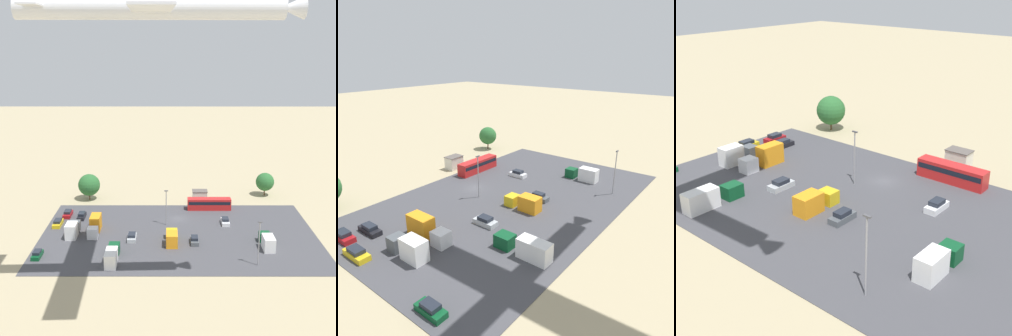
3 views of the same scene
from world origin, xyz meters
The scene contains 19 objects.
ground_plane centered at (0.00, 0.00, 0.00)m, with size 400.00×400.00×0.00m, color tan.
parking_lot_surface centered at (0.00, 9.88, 0.04)m, with size 63.96×39.53×0.08m.
shed_building centered at (-6.38, -13.20, 1.65)m, with size 4.24×3.00×3.27m.
bus centered at (-8.49, -6.86, 1.72)m, with size 11.55×2.63×3.05m.
parked_car_0 centered at (29.50, 4.37, 0.71)m, with size 1.89×4.77×1.52m.
parked_car_1 centered at (-11.63, 3.33, 0.74)m, with size 1.85×4.12×1.58m.
parked_car_2 centered at (29.94, 21.48, 0.68)m, with size 1.72×4.09×1.44m.
parked_car_3 centered at (28.33, -1.79, 0.73)m, with size 1.90×4.47×1.56m.
parked_car_4 centered at (10.72, 12.71, 0.71)m, with size 1.96×4.24×1.52m.
parked_car_5 centered at (24.55, -0.50, 0.70)m, with size 1.77×4.57×1.49m.
parked_car_6 centered at (-3.46, 14.48, 0.74)m, with size 1.76×4.09×1.58m.
parked_truck_0 centered at (1.63, 14.64, 1.42)m, with size 2.54×7.15×2.93m.
parked_truck_1 centered at (-19.28, 16.69, 1.49)m, with size 2.38×7.54×3.09m.
parked_truck_2 centered at (19.80, 8.27, 1.72)m, with size 2.34×8.37×3.58m.
parked_truck_3 centered at (24.67, 10.41, 1.64)m, with size 2.43×7.14×3.41m.
parked_truck_4 centered at (13.98, 23.46, 1.48)m, with size 2.30×9.27×3.05m.
tree_near_shed centered at (-25.60, -18.47, 4.15)m, with size 5.27×5.27×6.79m.
light_pole_lot_centre centered at (2.94, 4.01, 4.97)m, with size 0.90×0.28×8.92m.
light_pole_lot_edge centered at (-15.70, 25.09, 5.27)m, with size 0.90×0.28×9.51m.
Camera 2 is at (48.00, 46.63, 28.29)m, focal length 35.00 mm.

